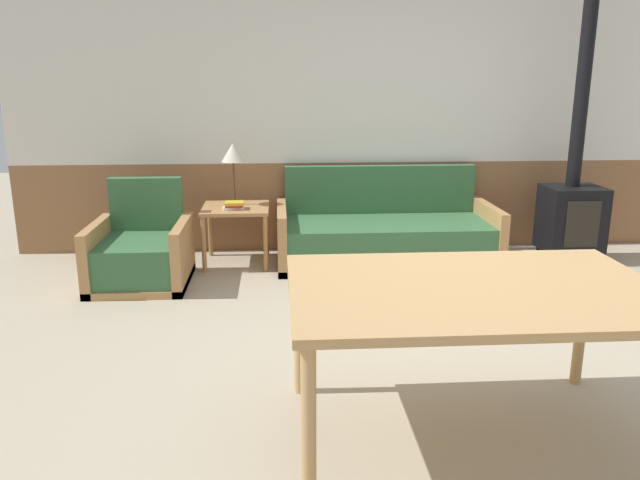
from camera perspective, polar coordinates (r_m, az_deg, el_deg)
name	(u,v)px	position (r m, az deg, el deg)	size (l,w,h in m)	color
ground_plane	(459,361)	(3.94, 12.57, -10.78)	(16.00, 16.00, 0.00)	#B2A58C
wall_back	(389,111)	(6.14, 6.36, 11.64)	(7.20, 0.06, 2.70)	#8E603D
couch	(385,236)	(5.79, 5.98, 0.38)	(1.99, 0.89, 0.85)	#B27F4C
armchair	(141,255)	(5.37, -16.03, -1.31)	(0.77, 0.82, 0.83)	#B27F4C
side_table	(236,215)	(5.71, -7.70, 2.29)	(0.60, 0.60, 0.53)	#B27F4C
table_lamp	(233,156)	(5.73, -7.95, 7.61)	(0.21, 0.21, 0.56)	#4C3823
book_stack	(234,205)	(5.58, -7.88, 3.17)	(0.19, 0.15, 0.07)	white
dining_table	(474,299)	(2.92, 13.91, -5.30)	(1.68, 1.10, 0.76)	tan
wood_stove	(573,197)	(6.17, 22.14, 3.63)	(0.51, 0.45, 2.46)	black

